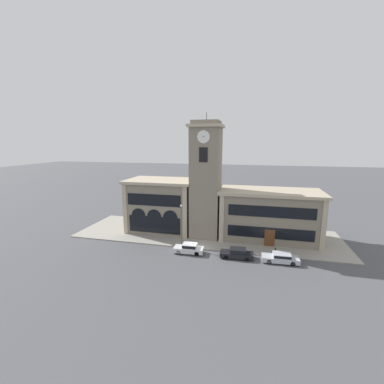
% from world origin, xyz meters
% --- Properties ---
extents(ground_plane, '(300.00, 300.00, 0.00)m').
position_xyz_m(ground_plane, '(0.00, 0.00, 0.00)').
color(ground_plane, '#4C4C51').
extents(sidewalk_kerb, '(43.70, 12.73, 0.15)m').
position_xyz_m(sidewalk_kerb, '(0.00, 6.36, 0.07)').
color(sidewalk_kerb, gray).
rests_on(sidewalk_kerb, ground_plane).
extents(clock_tower, '(5.29, 5.29, 20.03)m').
position_xyz_m(clock_tower, '(-0.00, 5.75, 9.45)').
color(clock_tower, gray).
rests_on(clock_tower, ground_plane).
extents(town_hall_left_wing, '(11.85, 7.97, 9.17)m').
position_xyz_m(town_hall_left_wing, '(-8.17, 7.06, 4.61)').
color(town_hall_left_wing, gray).
rests_on(town_hall_left_wing, ground_plane).
extents(town_hall_right_wing, '(15.95, 7.97, 8.03)m').
position_xyz_m(town_hall_right_wing, '(10.22, 7.07, 4.04)').
color(town_hall_right_wing, gray).
rests_on(town_hall_right_wing, ground_plane).
extents(parked_car_near, '(4.26, 1.86, 1.40)m').
position_xyz_m(parked_car_near, '(-1.00, -1.50, 0.73)').
color(parked_car_near, silver).
rests_on(parked_car_near, ground_plane).
extents(parked_car_mid, '(4.51, 1.88, 1.36)m').
position_xyz_m(parked_car_mid, '(5.75, -1.50, 0.71)').
color(parked_car_mid, black).
rests_on(parked_car_mid, ground_plane).
extents(parked_car_far, '(4.76, 2.01, 1.25)m').
position_xyz_m(parked_car_far, '(11.41, -1.50, 0.66)').
color(parked_car_far, '#B2B7C1').
rests_on(parked_car_far, ground_plane).
extents(street_lamp, '(0.36, 0.36, 6.41)m').
position_xyz_m(street_lamp, '(-2.66, 0.37, 4.29)').
color(street_lamp, '#4C4C51').
rests_on(street_lamp, sidewalk_kerb).
extents(bollard, '(0.18, 0.18, 1.06)m').
position_xyz_m(bollard, '(10.87, 0.43, 0.67)').
color(bollard, black).
rests_on(bollard, sidewalk_kerb).
extents(fire_hydrant, '(0.22, 0.22, 0.87)m').
position_xyz_m(fire_hydrant, '(-1.35, 0.29, 0.57)').
color(fire_hydrant, red).
rests_on(fire_hydrant, sidewalk_kerb).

